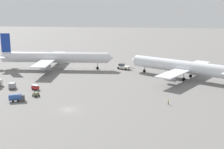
# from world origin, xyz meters

# --- Properties ---
(ground_plane) EXTENTS (600.00, 600.00, 0.00)m
(ground_plane) POSITION_xyz_m (0.00, 0.00, 0.00)
(ground_plane) COLOR slate
(airliner_at_gate_left) EXTENTS (55.63, 41.04, 16.75)m
(airliner_at_gate_left) POSITION_xyz_m (-20.96, 54.86, 5.47)
(airliner_at_gate_left) COLOR silver
(airliner_at_gate_left) RESTS_ON ground
(airliner_being_pushed) EXTENTS (44.30, 37.84, 15.30)m
(airliner_being_pushed) POSITION_xyz_m (37.07, 43.17, 4.84)
(airliner_being_pushed) COLOR white
(airliner_being_pushed) RESTS_ON ground
(pushback_tug) EXTENTS (8.64, 5.79, 2.77)m
(pushback_tug) POSITION_xyz_m (11.67, 58.21, 1.17)
(pushback_tug) COLOR white
(pushback_tug) RESTS_ON ground
(gse_baggage_cart_near_cluster) EXTENTS (3.15, 2.64, 1.71)m
(gse_baggage_cart_near_cluster) POSITION_xyz_m (-17.34, 19.35, 0.86)
(gse_baggage_cart_near_cluster) COLOR red
(gse_baggage_cart_near_cluster) RESTS_ON ground
(gse_fuel_bowser_stubby) EXTENTS (5.25, 3.54, 2.40)m
(gse_fuel_bowser_stubby) POSITION_xyz_m (-18.35, 5.63, 1.33)
(gse_fuel_bowser_stubby) COLOR #2D5199
(gse_fuel_bowser_stubby) RESTS_ON ground
(gse_container_dolly_flat) EXTENTS (2.69, 3.51, 2.15)m
(gse_container_dolly_flat) POSITION_xyz_m (-26.24, 19.85, 1.17)
(gse_container_dolly_flat) COLOR slate
(gse_container_dolly_flat) RESTS_ON ground
(gse_gpu_cart_small) EXTENTS (2.40, 2.60, 1.90)m
(gse_gpu_cart_small) POSITION_xyz_m (-14.23, 11.44, 0.79)
(gse_gpu_cart_small) COLOR #666B4C
(gse_gpu_cart_small) RESTS_ON ground
(ground_crew_ramp_agent_by_cones) EXTENTS (0.36, 0.50, 1.57)m
(ground_crew_ramp_agent_by_cones) POSITION_xyz_m (29.56, 7.98, 0.81)
(ground_crew_ramp_agent_by_cones) COLOR #4C4C51
(ground_crew_ramp_agent_by_cones) RESTS_ON ground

